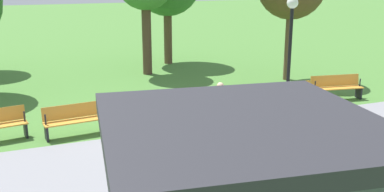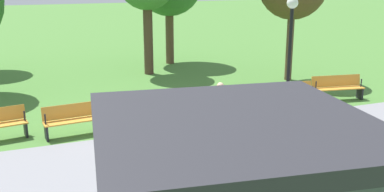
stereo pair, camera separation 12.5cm
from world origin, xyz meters
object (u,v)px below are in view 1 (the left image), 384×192
at_px(person_seated, 221,100).
at_px(lamp_post, 290,39).
at_px(bench_2, 227,103).
at_px(bench_1, 287,95).
at_px(bench_3, 158,111).
at_px(bench_4, 78,119).
at_px(bench_0, 336,87).

xyz_separation_m(person_seated, lamp_post, (-1.46, 1.46, 2.06)).
height_order(bench_2, lamp_post, lamp_post).
relative_size(bench_1, bench_3, 1.01).
distance_m(bench_2, bench_4, 4.69).
height_order(bench_0, bench_3, same).
bearing_deg(bench_2, person_seated, 26.55).
distance_m(bench_0, bench_4, 9.36).
xyz_separation_m(bench_0, bench_3, (7.01, 0.44, 0.00)).
xyz_separation_m(bench_0, bench_4, (9.35, 0.30, 0.00)).
relative_size(bench_1, bench_2, 1.01).
distance_m(person_seated, lamp_post, 2.92).
height_order(bench_0, bench_1, same).
height_order(person_seated, lamp_post, lamp_post).
xyz_separation_m(bench_4, person_seated, (-4.39, 0.28, 0.16)).
xyz_separation_m(bench_1, lamp_post, (1.17, 1.74, 2.22)).
bearing_deg(bench_3, person_seated, 174.41).
xyz_separation_m(bench_3, person_seated, (-2.05, 0.14, 0.16)).
bearing_deg(bench_4, bench_3, 170.92).
bearing_deg(bench_2, lamp_post, 128.01).
xyz_separation_m(bench_0, person_seated, (4.96, 0.58, 0.16)).
xyz_separation_m(bench_0, lamp_post, (3.50, 2.04, 2.22)).
xyz_separation_m(bench_1, bench_2, (2.34, 0.15, 0.00)).
height_order(bench_1, bench_4, same).
relative_size(bench_0, lamp_post, 0.51).
xyz_separation_m(bench_2, bench_3, (2.34, 0.00, 0.00)).
relative_size(bench_2, bench_4, 0.99).
xyz_separation_m(bench_3, bench_4, (2.34, -0.15, 0.00)).
height_order(bench_0, person_seated, person_seated).
bearing_deg(bench_3, bench_2, 178.18).
relative_size(bench_0, person_seated, 1.65).
bearing_deg(bench_1, person_seated, 11.60).
relative_size(bench_1, lamp_post, 0.51).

